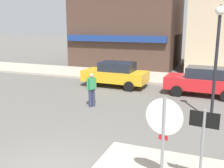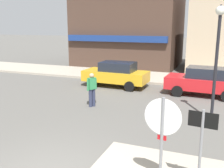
{
  "view_description": "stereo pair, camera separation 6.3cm",
  "coord_description": "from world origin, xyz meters",
  "px_view_note": "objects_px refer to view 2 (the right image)",
  "views": [
    {
      "loc": [
        3.65,
        -4.92,
        3.78
      ],
      "look_at": [
        -0.03,
        4.5,
        1.5
      ],
      "focal_mm": 42.0,
      "sensor_mm": 36.0,
      "label": 1
    },
    {
      "loc": [
        3.71,
        -4.9,
        3.78
      ],
      "look_at": [
        -0.03,
        4.5,
        1.5
      ],
      "focal_mm": 42.0,
      "sensor_mm": 36.0,
      "label": 2
    }
  ],
  "objects_px": {
    "one_way_sign": "(201,145)",
    "lamp_post": "(217,47)",
    "parked_car_second": "(204,81)",
    "stop_sign": "(162,132)",
    "pedestrian_crossing_near": "(92,89)",
    "parked_car_nearest": "(116,74)"
  },
  "relations": [
    {
      "from": "stop_sign",
      "to": "pedestrian_crossing_near",
      "type": "relative_size",
      "value": 1.43
    },
    {
      "from": "stop_sign",
      "to": "lamp_post",
      "type": "height_order",
      "value": "lamp_post"
    },
    {
      "from": "lamp_post",
      "to": "parked_car_second",
      "type": "bearing_deg",
      "value": 97.2
    },
    {
      "from": "one_way_sign",
      "to": "lamp_post",
      "type": "bearing_deg",
      "value": 88.25
    },
    {
      "from": "one_way_sign",
      "to": "pedestrian_crossing_near",
      "type": "bearing_deg",
      "value": 134.04
    },
    {
      "from": "parked_car_nearest",
      "to": "parked_car_second",
      "type": "relative_size",
      "value": 0.99
    },
    {
      "from": "pedestrian_crossing_near",
      "to": "stop_sign",
      "type": "bearing_deg",
      "value": -51.29
    },
    {
      "from": "parked_car_second",
      "to": "pedestrian_crossing_near",
      "type": "relative_size",
      "value": 2.53
    },
    {
      "from": "parked_car_nearest",
      "to": "pedestrian_crossing_near",
      "type": "distance_m",
      "value": 4.31
    },
    {
      "from": "parked_car_second",
      "to": "pedestrian_crossing_near",
      "type": "xyz_separation_m",
      "value": [
        -4.81,
        -4.07,
        0.06
      ]
    },
    {
      "from": "lamp_post",
      "to": "parked_car_nearest",
      "type": "distance_m",
      "value": 7.42
    },
    {
      "from": "parked_car_nearest",
      "to": "pedestrian_crossing_near",
      "type": "relative_size",
      "value": 2.52
    },
    {
      "from": "parked_car_nearest",
      "to": "pedestrian_crossing_near",
      "type": "xyz_separation_m",
      "value": [
        0.42,
        -4.29,
        0.06
      ]
    },
    {
      "from": "one_way_sign",
      "to": "pedestrian_crossing_near",
      "type": "xyz_separation_m",
      "value": [
        -5.15,
        5.32,
        -0.46
      ]
    },
    {
      "from": "stop_sign",
      "to": "parked_car_second",
      "type": "distance_m",
      "value": 9.53
    },
    {
      "from": "stop_sign",
      "to": "parked_car_second",
      "type": "bearing_deg",
      "value": 87.16
    },
    {
      "from": "parked_car_second",
      "to": "pedestrian_crossing_near",
      "type": "bearing_deg",
      "value": -139.74
    },
    {
      "from": "one_way_sign",
      "to": "lamp_post",
      "type": "height_order",
      "value": "lamp_post"
    },
    {
      "from": "stop_sign",
      "to": "pedestrian_crossing_near",
      "type": "distance_m",
      "value": 6.97
    },
    {
      "from": "lamp_post",
      "to": "parked_car_nearest",
      "type": "relative_size",
      "value": 1.12
    },
    {
      "from": "one_way_sign",
      "to": "parked_car_nearest",
      "type": "bearing_deg",
      "value": 120.07
    },
    {
      "from": "lamp_post",
      "to": "parked_car_second",
      "type": "xyz_separation_m",
      "value": [
        -0.5,
        3.98,
        -2.15
      ]
    }
  ]
}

